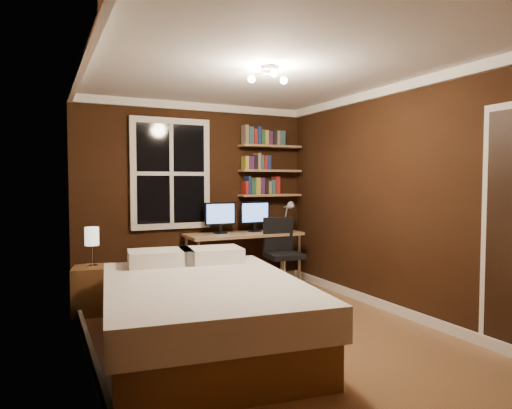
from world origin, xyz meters
name	(u,v)px	position (x,y,z in m)	size (l,w,h in m)	color
floor	(265,333)	(0.00, 0.00, 0.00)	(4.20, 4.20, 0.00)	brown
wall_back	(196,196)	(0.00, 2.10, 1.25)	(3.20, 0.04, 2.50)	black
wall_left	(85,207)	(-1.60, 0.00, 1.25)	(0.04, 4.20, 2.50)	black
wall_right	(395,200)	(1.60, 0.00, 1.25)	(0.04, 4.20, 2.50)	black
ceiling	(265,69)	(0.00, 0.00, 2.50)	(3.20, 4.20, 0.02)	white
window	(171,174)	(-0.35, 2.06, 1.55)	(1.06, 0.06, 1.46)	white
ceiling_fixture	(270,78)	(0.00, -0.10, 2.40)	(0.44, 0.44, 0.18)	beige
bookshelf_lower	(270,195)	(1.08, 1.98, 1.25)	(0.92, 0.22, 0.03)	#A07D4E
books_row_lower	(270,186)	(1.08, 1.98, 1.38)	(0.54, 0.16, 0.23)	maroon
bookshelf_middle	(270,171)	(1.08, 1.98, 1.60)	(0.92, 0.22, 0.03)	#A07D4E
books_row_middle	(270,162)	(1.08, 1.98, 1.73)	(0.42, 0.16, 0.23)	navy
bookshelf_upper	(270,146)	(1.08, 1.98, 1.95)	(0.92, 0.22, 0.03)	#A07D4E
books_row_upper	(270,137)	(1.08, 1.98, 2.08)	(0.60, 0.16, 0.23)	#235233
bed	(202,312)	(-0.68, -0.14, 0.32)	(1.88, 2.42, 0.76)	brown
nightstand	(93,290)	(-1.41, 1.40, 0.26)	(0.41, 0.41, 0.52)	brown
bedside_lamp	(92,247)	(-1.41, 1.40, 0.73)	(0.15, 0.15, 0.43)	#F3E9CC
radiator	(175,271)	(-0.33, 2.00, 0.27)	(0.36, 0.12, 0.53)	silver
desk	(244,237)	(0.58, 1.78, 0.69)	(1.58, 0.59, 0.75)	#A07D4E
monitor_left	(220,218)	(0.27, 1.86, 0.96)	(0.44, 0.12, 0.42)	black
monitor_right	(255,217)	(0.78, 1.86, 0.96)	(0.44, 0.12, 0.42)	black
desk_lamp	(288,216)	(1.22, 1.71, 0.97)	(0.14, 0.32, 0.44)	silver
office_chair	(282,264)	(0.96, 1.38, 0.37)	(0.53, 0.53, 0.97)	black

